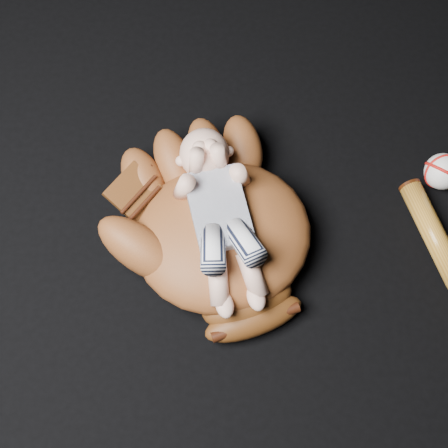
# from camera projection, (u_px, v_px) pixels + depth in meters

# --- Properties ---
(baseball_glove) EXTENTS (0.53, 0.57, 0.15)m
(baseball_glove) POSITION_uv_depth(u_px,v_px,m) (223.00, 232.00, 1.25)
(baseball_glove) COLOR #602F14
(baseball_glove) RESTS_ON ground
(newborn_baby) EXTENTS (0.22, 0.37, 0.14)m
(newborn_baby) POSITION_uv_depth(u_px,v_px,m) (222.00, 222.00, 1.20)
(newborn_baby) COLOR #E5AC93
(newborn_baby) RESTS_ON baseball_glove
(baseball) EXTENTS (0.09, 0.09, 0.07)m
(baseball) POSITION_uv_depth(u_px,v_px,m) (443.00, 172.00, 1.34)
(baseball) COLOR white
(baseball) RESTS_ON ground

